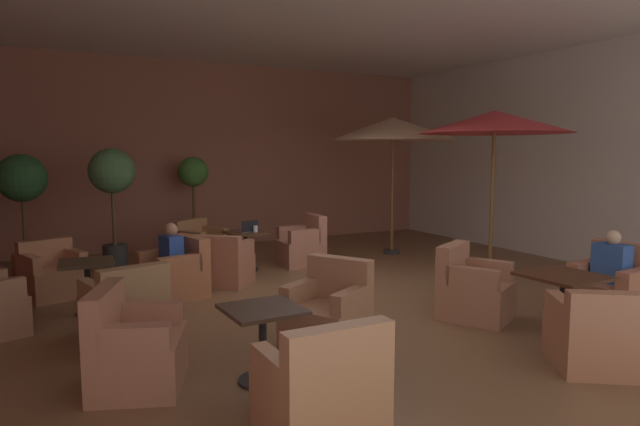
{
  "coord_description": "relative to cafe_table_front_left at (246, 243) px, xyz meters",
  "views": [
    {
      "loc": [
        -3.7,
        -6.54,
        2.0
      ],
      "look_at": [
        0.0,
        0.5,
        1.11
      ],
      "focal_mm": 30.58,
      "sensor_mm": 36.0,
      "label": 1
    }
  ],
  "objects": [
    {
      "name": "cafe_table_front_right",
      "position": [
        -1.44,
        -4.36,
        -0.0
      ],
      "size": [
        0.66,
        0.66,
        0.66
      ],
      "color": "black",
      "rests_on": "ground_plane"
    },
    {
      "name": "armchair_mid_center_south",
      "position": [
        1.4,
        -5.53,
        -0.17
      ],
      "size": [
        1.05,
        1.07,
        0.79
      ],
      "color": "#AB6848",
      "rests_on": "ground_plane"
    },
    {
      "name": "cafe_table_rear_right",
      "position": [
        -2.61,
        -1.48,
        0.05
      ],
      "size": [
        0.69,
        0.69,
        0.66
      ],
      "color": "black",
      "rests_on": "ground_plane"
    },
    {
      "name": "cafe_table_mid_center",
      "position": [
        1.97,
        -4.71,
        0.06
      ],
      "size": [
        0.81,
        0.81,
        0.66
      ],
      "color": "black",
      "rests_on": "ground_plane"
    },
    {
      "name": "cafe_table_front_left",
      "position": [
        0.0,
        0.0,
        0.0
      ],
      "size": [
        0.66,
        0.66,
        0.66
      ],
      "color": "black",
      "rests_on": "ground_plane"
    },
    {
      "name": "armchair_front_left_north",
      "position": [
        -0.54,
        0.89,
        -0.16
      ],
      "size": [
        1.02,
        1.02,
        0.79
      ],
      "color": "#AC754A",
      "rests_on": "ground_plane"
    },
    {
      "name": "wall_right_plain",
      "position": [
        5.54,
        -2.11,
        1.47
      ],
      "size": [
        0.08,
        9.91,
        3.88
      ],
      "primitive_type": "cube",
      "color": "silver",
      "rests_on": "ground_plane"
    },
    {
      "name": "armchair_front_left_south",
      "position": [
        1.04,
        -0.03,
        -0.13
      ],
      "size": [
        0.74,
        0.73,
        0.89
      ],
      "color": "#AC6C55",
      "rests_on": "ground_plane"
    },
    {
      "name": "armchair_front_left_east",
      "position": [
        -0.68,
        -0.78,
        -0.16
      ],
      "size": [
        1.08,
        1.07,
        0.79
      ],
      "color": "#AE6B50",
      "rests_on": "ground_plane"
    },
    {
      "name": "open_laptop",
      "position": [
        0.03,
        -0.03,
        0.25
      ],
      "size": [
        0.34,
        0.28,
        0.2
      ],
      "color": "#9EA0A5",
      "rests_on": "cafe_table_front_left"
    },
    {
      "name": "potted_tree_left_corner",
      "position": [
        -3.3,
        1.41,
        0.93
      ],
      "size": [
        0.78,
        0.78,
        1.98
      ],
      "color": "#AD6842",
      "rests_on": "ground_plane"
    },
    {
      "name": "patron_blue_shirt",
      "position": [
        2.93,
        -4.61,
        0.25
      ],
      "size": [
        0.28,
        0.4,
        0.63
      ],
      "color": "#2D509A",
      "rests_on": "ground_plane"
    },
    {
      "name": "patio_umbrella_center_beige",
      "position": [
        3.25,
        -2.35,
        1.98
      ],
      "size": [
        2.35,
        2.35,
        2.64
      ],
      "color": "#2D2D2D",
      "rests_on": "ground_plane"
    },
    {
      "name": "armchair_front_right_north",
      "position": [
        -2.44,
        -3.97,
        -0.14
      ],
      "size": [
        0.95,
        1.01,
        0.87
      ],
      "color": "#A7684E",
      "rests_on": "ground_plane"
    },
    {
      "name": "wall_back_brick",
      "position": [
        0.57,
        2.8,
        1.47
      ],
      "size": [
        10.03,
        0.08,
        3.88
      ],
      "primitive_type": "cube",
      "color": "#A0614C",
      "rests_on": "ground_plane"
    },
    {
      "name": "armchair_front_right_south",
      "position": [
        -0.49,
        -3.82,
        -0.14
      ],
      "size": [
        0.99,
        1.0,
        0.89
      ],
      "color": "#A7704F",
      "rests_on": "ground_plane"
    },
    {
      "name": "armchair_front_right_east",
      "position": [
        -1.43,
        -5.44,
        -0.15
      ],
      "size": [
        0.78,
        0.72,
        0.88
      ],
      "color": "#B3734B",
      "rests_on": "ground_plane"
    },
    {
      "name": "potted_tree_mid_left",
      "position": [
        -0.32,
        2.1,
        0.75
      ],
      "size": [
        0.6,
        0.6,
        1.91
      ],
      "color": "#A46A40",
      "rests_on": "ground_plane"
    },
    {
      "name": "patio_umbrella_tall_red",
      "position": [
        3.09,
        0.12,
        1.97
      ],
      "size": [
        2.53,
        2.53,
        2.68
      ],
      "color": "#2D2D2D",
      "rests_on": "ground_plane"
    },
    {
      "name": "iced_drink_cup",
      "position": [
        0.13,
        -0.12,
        0.25
      ],
      "size": [
        0.08,
        0.08,
        0.11
      ],
      "primitive_type": "cylinder",
      "color": "silver",
      "rests_on": "cafe_table_front_left"
    },
    {
      "name": "armchair_rear_right_east",
      "position": [
        -1.47,
        -1.19,
        -0.16
      ],
      "size": [
        0.95,
        0.92,
        0.83
      ],
      "color": "#AC6642",
      "rests_on": "ground_plane"
    },
    {
      "name": "ground_plane",
      "position": [
        0.57,
        -2.11,
        -0.48
      ],
      "size": [
        10.03,
        9.91,
        0.02
      ],
      "primitive_type": "cube",
      "color": "brown"
    },
    {
      "name": "potted_tree_mid_right",
      "position": [
        -1.96,
        1.08,
        1.01
      ],
      "size": [
        0.76,
        0.76,
        2.07
      ],
      "color": "#333636",
      "rests_on": "ground_plane"
    },
    {
      "name": "ceiling_slab",
      "position": [
        0.57,
        -2.11,
        3.44
      ],
      "size": [
        10.03,
        9.91,
        0.06
      ],
      "primitive_type": "cube",
      "color": "silver",
      "rests_on": "wall_back_brick"
    },
    {
      "name": "armchair_mid_center_north",
      "position": [
        2.97,
        -4.61,
        -0.13
      ],
      "size": [
        0.8,
        0.83,
        0.9
      ],
      "color": "#B26749",
      "rests_on": "ground_plane"
    },
    {
      "name": "armchair_rear_right_south",
      "position": [
        -2.97,
        -0.37,
        -0.17
      ],
      "size": [
        0.9,
        0.91,
        0.78
      ],
      "color": "#B4744F",
      "rests_on": "ground_plane"
    },
    {
      "name": "patron_by_window",
      "position": [
        -1.51,
        -1.2,
        0.22
      ],
      "size": [
        0.29,
        0.37,
        0.64
      ],
      "color": "#2A4BA5",
      "rests_on": "ground_plane"
    },
    {
      "name": "armchair_rear_right_north",
      "position": [
        -2.33,
        -2.62,
        -0.16
      ],
      "size": [
        0.9,
        0.94,
        0.83
      ],
      "color": "#A4784F",
      "rests_on": "ground_plane"
    },
    {
      "name": "armchair_mid_center_east",
      "position": [
        1.5,
        -3.82,
        -0.14
      ],
      "size": [
        0.99,
        1.01,
        0.89
      ],
      "color": "#AA6E52",
      "rests_on": "ground_plane"
    }
  ]
}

